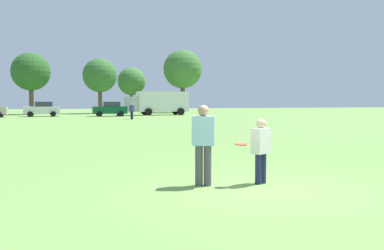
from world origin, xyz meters
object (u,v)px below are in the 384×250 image
(player_thrower, at_px, (203,140))
(parked_car_mid_right, at_px, (110,109))
(player_defender, at_px, (261,147))
(parked_car_center, at_px, (42,109))
(traffic_cone, at_px, (258,143))
(box_truck, at_px, (158,102))
(frisbee, at_px, (241,144))
(bystander_sideline_watcher, at_px, (132,110))

(player_thrower, xyz_separation_m, parked_car_mid_right, (2.47, 42.94, -0.08))
(player_defender, bearing_deg, parked_car_center, 98.70)
(traffic_cone, bearing_deg, parked_car_mid_right, 92.93)
(player_defender, height_order, box_truck, box_truck)
(player_thrower, distance_m, box_truck, 46.45)
(parked_car_center, xyz_separation_m, box_truck, (14.70, 1.00, 0.83))
(player_thrower, xyz_separation_m, frisbee, (0.79, -0.23, -0.09))
(player_thrower, height_order, player_defender, player_thrower)
(traffic_cone, height_order, box_truck, box_truck)
(frisbee, bearing_deg, bystander_sideline_watcher, 85.07)
(traffic_cone, bearing_deg, parked_car_center, 104.41)
(player_defender, bearing_deg, player_thrower, 172.32)
(player_defender, height_order, traffic_cone, player_defender)
(player_thrower, height_order, box_truck, box_truck)
(player_thrower, xyz_separation_m, parked_car_center, (-5.54, 44.53, -0.08))
(player_thrower, height_order, frisbee, player_thrower)
(parked_car_mid_right, distance_m, box_truck, 7.22)
(frisbee, bearing_deg, parked_car_center, 98.04)
(traffic_cone, bearing_deg, frisbee, -119.88)
(player_thrower, xyz_separation_m, box_truck, (9.17, 45.53, 0.75))
(player_thrower, relative_size, player_defender, 1.21)
(parked_car_mid_right, distance_m, bystander_sideline_watcher, 9.68)
(traffic_cone, relative_size, parked_car_mid_right, 0.11)
(bystander_sideline_watcher, bearing_deg, box_truck, 65.80)
(frisbee, xyz_separation_m, bystander_sideline_watcher, (2.90, 33.56, 0.03))
(frisbee, xyz_separation_m, box_truck, (8.38, 45.75, 0.84))
(traffic_cone, bearing_deg, box_truck, 83.07)
(player_defender, distance_m, traffic_cone, 6.92)
(player_thrower, distance_m, frisbee, 0.82)
(player_thrower, distance_m, parked_car_mid_right, 43.01)
(box_truck, bearing_deg, player_thrower, -101.38)
(frisbee, relative_size, parked_car_center, 0.06)
(parked_car_center, xyz_separation_m, parked_car_mid_right, (8.01, -1.59, 0.00))
(player_thrower, relative_size, parked_car_center, 0.42)
(traffic_cone, bearing_deg, player_defender, -116.35)
(player_defender, relative_size, traffic_cone, 3.05)
(player_defender, distance_m, parked_car_mid_right, 43.13)
(frisbee, height_order, parked_car_center, parked_car_center)
(player_defender, xyz_separation_m, traffic_cone, (3.06, 6.17, -0.59))
(player_thrower, height_order, parked_car_mid_right, parked_car_mid_right)
(player_defender, relative_size, parked_car_mid_right, 0.35)
(player_thrower, relative_size, box_truck, 0.21)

